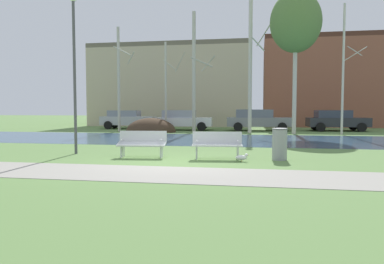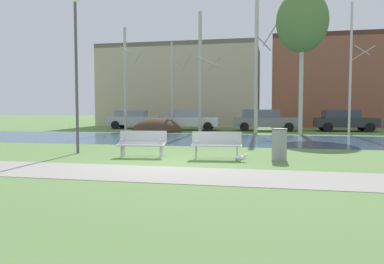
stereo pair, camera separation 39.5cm
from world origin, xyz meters
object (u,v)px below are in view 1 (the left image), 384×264
at_px(bench_left, 142,143).
at_px(parked_wagon_fourth_dark, 336,120).
at_px(trash_bin, 280,144).
at_px(seagull, 242,157).
at_px(parked_hatch_third_grey, 258,120).
at_px(streetlamp, 74,48).
at_px(bench_right, 217,144).
at_px(parked_van_nearest_silver, 127,119).
at_px(parked_sedan_second_white, 183,120).

distance_m(bench_left, parked_wagon_fourth_dark, 18.88).
bearing_deg(trash_bin, bench_left, -178.55).
distance_m(seagull, parked_hatch_third_grey, 16.34).
relative_size(streetlamp, parked_wagon_fourth_dark, 1.32).
xyz_separation_m(bench_left, bench_right, (2.51, 0.00, 0.00)).
xyz_separation_m(trash_bin, streetlamp, (-7.11, 0.38, 3.24)).
relative_size(bench_left, seagull, 3.93).
bearing_deg(bench_left, bench_right, 0.00).
xyz_separation_m(bench_left, streetlamp, (-2.63, 0.50, 3.29)).
distance_m(bench_right, trash_bin, 1.97).
bearing_deg(parked_van_nearest_silver, bench_left, -68.53).
bearing_deg(bench_left, trash_bin, 1.45).
height_order(trash_bin, parked_van_nearest_silver, parked_van_nearest_silver).
relative_size(parked_van_nearest_silver, parked_wagon_fourth_dark, 1.00).
bearing_deg(parked_wagon_fourth_dark, parked_sedan_second_white, -175.63).
bearing_deg(trash_bin, parked_wagon_fourth_dark, 73.63).
bearing_deg(trash_bin, parked_sedan_second_white, 112.18).
xyz_separation_m(bench_left, parked_van_nearest_silver, (-6.50, 16.54, 0.30)).
height_order(bench_right, parked_hatch_third_grey, parked_hatch_third_grey).
xyz_separation_m(bench_right, streetlamp, (-5.14, 0.50, 3.29)).
bearing_deg(seagull, bench_left, 171.85).
bearing_deg(parked_wagon_fourth_dark, parked_van_nearest_silver, 179.64).
distance_m(bench_right, seagull, 1.01).
height_order(bench_right, parked_wagon_fourth_dark, parked_wagon_fourth_dark).
xyz_separation_m(parked_van_nearest_silver, parked_wagon_fourth_dark, (15.78, -0.10, 0.01)).
xyz_separation_m(trash_bin, parked_hatch_third_grey, (-0.76, 15.73, 0.29)).
bearing_deg(bench_left, parked_wagon_fourth_dark, 60.57).
height_order(streetlamp, parked_wagon_fourth_dark, streetlamp).
bearing_deg(bench_left, parked_sedan_second_white, 96.70).
relative_size(streetlamp, parked_hatch_third_grey, 1.19).
height_order(parked_sedan_second_white, parked_hatch_third_grey, parked_hatch_third_grey).
xyz_separation_m(bench_left, parked_sedan_second_white, (-1.83, 15.59, 0.31)).
bearing_deg(parked_van_nearest_silver, bench_right, -61.41).
height_order(trash_bin, parked_wagon_fourth_dark, parked_wagon_fourth_dark).
bearing_deg(parked_sedan_second_white, bench_left, -83.30).
height_order(seagull, parked_van_nearest_silver, parked_van_nearest_silver).
bearing_deg(parked_hatch_third_grey, bench_left, -103.19).
xyz_separation_m(parked_van_nearest_silver, parked_hatch_third_grey, (10.22, -0.70, 0.03)).
bearing_deg(trash_bin, parked_van_nearest_silver, 123.76).
bearing_deg(seagull, parked_sedan_second_white, 107.81).
distance_m(bench_right, parked_hatch_third_grey, 15.89).
height_order(seagull, streetlamp, streetlamp).
relative_size(seagull, streetlamp, 0.07).
bearing_deg(parked_hatch_third_grey, parked_sedan_second_white, -177.39).
relative_size(trash_bin, seagull, 2.39).
height_order(streetlamp, parked_van_nearest_silver, streetlamp).
height_order(bench_left, seagull, bench_left).
height_order(parked_van_nearest_silver, parked_sedan_second_white, parked_sedan_second_white).
relative_size(bench_left, trash_bin, 1.65).
xyz_separation_m(streetlamp, parked_van_nearest_silver, (-3.87, 16.04, -2.99)).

